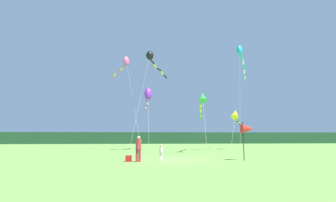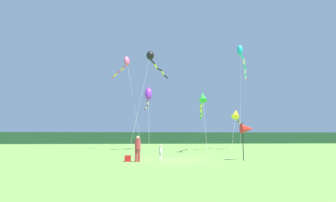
# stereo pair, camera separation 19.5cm
# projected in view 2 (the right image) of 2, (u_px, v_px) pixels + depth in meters

# --- Properties ---
(ground_plane) EXTENTS (120.00, 120.00, 0.00)m
(ground_plane) POSITION_uv_depth(u_px,v_px,m) (175.00, 160.00, 19.05)
(ground_plane) COLOR #6B9E42
(distant_treeline) EXTENTS (108.00, 3.77, 2.71)m
(distant_treeline) POSITION_uv_depth(u_px,v_px,m) (154.00, 138.00, 63.66)
(distant_treeline) COLOR #1E4228
(distant_treeline) RESTS_ON ground
(person_adult) EXTENTS (0.38, 0.38, 1.73)m
(person_adult) POSITION_uv_depth(u_px,v_px,m) (138.00, 147.00, 17.78)
(person_adult) COLOR #B23338
(person_adult) RESTS_ON ground
(person_child) EXTENTS (0.25, 0.25, 1.12)m
(person_child) POSITION_uv_depth(u_px,v_px,m) (160.00, 151.00, 18.78)
(person_child) COLOR silver
(person_child) RESTS_ON ground
(cooler_box) EXTENTS (0.42, 0.41, 0.41)m
(cooler_box) POSITION_uv_depth(u_px,v_px,m) (128.00, 158.00, 17.87)
(cooler_box) COLOR red
(cooler_box) RESTS_ON ground
(banner_flag_pole) EXTENTS (0.90, 0.70, 2.74)m
(banner_flag_pole) POSITION_uv_depth(u_px,v_px,m) (247.00, 129.00, 18.91)
(banner_flag_pole) COLOR black
(banner_flag_pole) RESTS_ON ground
(kite_black) EXTENTS (4.76, 9.26, 12.27)m
(kite_black) POSITION_uv_depth(u_px,v_px,m) (152.00, 58.00, 32.78)
(kite_black) COLOR #B2B2B2
(kite_black) RESTS_ON ground
(kite_cyan) EXTENTS (4.21, 8.24, 12.50)m
(kite_cyan) POSITION_uv_depth(u_px,v_px,m) (241.00, 56.00, 31.87)
(kite_cyan) COLOR #B2B2B2
(kite_cyan) RESTS_ON ground
(kite_purple) EXTENTS (1.03, 7.47, 8.12)m
(kite_purple) POSITION_uv_depth(u_px,v_px,m) (148.00, 95.00, 33.84)
(kite_purple) COLOR #B2B2B2
(kite_purple) RESTS_ON ground
(kite_green) EXTENTS (1.73, 10.07, 6.58)m
(kite_green) POSITION_uv_depth(u_px,v_px,m) (202.00, 101.00, 28.80)
(kite_green) COLOR #B2B2B2
(kite_green) RESTS_ON ground
(kite_yellow) EXTENTS (3.40, 5.67, 5.50)m
(kite_yellow) POSITION_uv_depth(u_px,v_px,m) (236.00, 114.00, 34.87)
(kite_yellow) COLOR #B2B2B2
(kite_yellow) RESTS_ON ground
(kite_rainbow) EXTENTS (4.89, 7.60, 12.66)m
(kite_rainbow) POSITION_uv_depth(u_px,v_px,m) (125.00, 64.00, 36.26)
(kite_rainbow) COLOR #B2B2B2
(kite_rainbow) RESTS_ON ground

